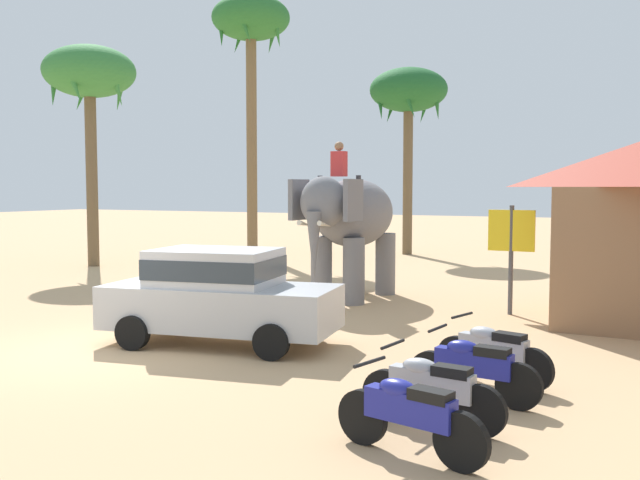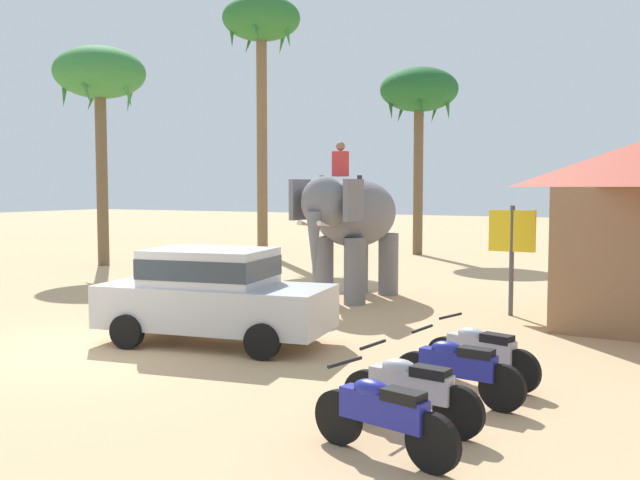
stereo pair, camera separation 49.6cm
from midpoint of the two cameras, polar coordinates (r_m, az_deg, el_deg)
ground_plane at (r=12.87m, az=-16.17°, el=-8.48°), size 120.00×120.00×0.00m
car_sedan_foreground at (r=12.89m, az=-7.39°, el=-4.13°), size 4.32×2.37×1.70m
elephant_with_mahout at (r=17.80m, az=3.37°, el=1.62°), size 1.75×3.91×3.88m
motorcycle_nearest_camera at (r=7.63m, az=6.94°, el=-13.57°), size 1.77×0.65×0.94m
motorcycle_second_in_row at (r=8.53m, az=8.89°, el=-11.65°), size 1.80×0.55×0.94m
motorcycle_mid_row at (r=9.58m, az=12.35°, el=-9.93°), size 1.80×0.55×0.94m
motorcycle_fourth_in_row at (r=10.53m, az=13.99°, el=-8.68°), size 1.76×0.70×0.94m
palm_tree_behind_elephant at (r=26.97m, az=-16.60°, el=12.21°), size 3.20×3.20×7.74m
palm_tree_near_hut at (r=30.27m, az=8.35°, el=11.37°), size 3.20×3.20×7.70m
palm_tree_left_of_road at (r=30.69m, az=-4.21°, el=16.38°), size 3.20×3.20×10.62m
signboard_yellow at (r=16.13m, az=15.88°, el=0.12°), size 1.00×0.10×2.40m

